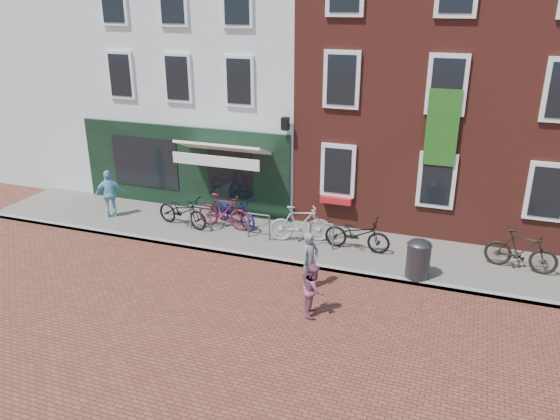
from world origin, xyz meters
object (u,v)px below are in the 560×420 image
(litter_bin, at_px, (418,257))
(bicycle_4, at_px, (357,234))
(bicycle_0, at_px, (182,211))
(boy, at_px, (314,290))
(bicycle_1, at_px, (224,211))
(bicycle_2, at_px, (235,211))
(woman, at_px, (310,261))
(cafe_person, at_px, (110,194))
(bicycle_5, at_px, (521,251))
(bicycle_3, at_px, (300,224))

(litter_bin, bearing_deg, bicycle_4, 148.84)
(bicycle_0, relative_size, bicycle_4, 1.00)
(boy, distance_m, bicycle_1, 5.65)
(bicycle_1, bearing_deg, bicycle_2, -37.99)
(boy, bearing_deg, woman, 9.37)
(litter_bin, height_order, boy, boy)
(woman, xyz_separation_m, bicycle_2, (-3.43, 2.94, -0.16))
(cafe_person, relative_size, bicycle_5, 0.86)
(bicycle_0, xyz_separation_m, bicycle_5, (10.17, 0.38, 0.06))
(woman, relative_size, bicycle_4, 0.79)
(woman, xyz_separation_m, bicycle_1, (-3.68, 2.66, -0.11))
(bicycle_2, bearing_deg, boy, -110.94)
(boy, bearing_deg, cafe_person, 55.44)
(boy, xyz_separation_m, bicycle_5, (4.70, 3.91, 0.01))
(bicycle_2, bearing_deg, cafe_person, 124.68)
(litter_bin, height_order, bicycle_2, litter_bin)
(litter_bin, bearing_deg, bicycle_2, 165.04)
(bicycle_4, bearing_deg, boy, 178.26)
(bicycle_0, xyz_separation_m, bicycle_1, (1.33, 0.31, 0.06))
(cafe_person, bearing_deg, woman, 122.45)
(bicycle_2, bearing_deg, bicycle_1, 163.88)
(bicycle_1, height_order, bicycle_3, same)
(bicycle_3, height_order, bicycle_5, same)
(bicycle_1, relative_size, bicycle_5, 1.00)
(bicycle_1, bearing_deg, woman, -121.86)
(litter_bin, relative_size, bicycle_5, 0.61)
(litter_bin, xyz_separation_m, woman, (-2.58, -1.34, 0.08))
(cafe_person, distance_m, bicycle_0, 2.72)
(litter_bin, relative_size, bicycle_1, 0.61)
(bicycle_4, bearing_deg, bicycle_5, -84.55)
(bicycle_0, height_order, bicycle_1, bicycle_1)
(bicycle_5, bearing_deg, bicycle_0, 101.15)
(litter_bin, bearing_deg, bicycle_3, 162.09)
(litter_bin, xyz_separation_m, bicycle_2, (-6.01, 1.61, -0.09))
(woman, distance_m, bicycle_4, 2.57)
(litter_bin, distance_m, bicycle_0, 7.66)
(litter_bin, xyz_separation_m, bicycle_1, (-6.26, 1.32, -0.03))
(bicycle_3, bearing_deg, bicycle_1, 69.25)
(woman, distance_m, boy, 1.28)
(boy, relative_size, bicycle_1, 0.69)
(woman, distance_m, bicycle_5, 5.83)
(bicycle_4, bearing_deg, litter_bin, -118.99)
(litter_bin, bearing_deg, bicycle_0, 172.39)
(cafe_person, height_order, bicycle_0, cafe_person)
(litter_bin, xyz_separation_m, bicycle_0, (-7.60, 1.01, -0.09))
(litter_bin, distance_m, woman, 2.91)
(cafe_person, height_order, bicycle_4, cafe_person)
(bicycle_0, distance_m, bicycle_1, 1.37)
(woman, xyz_separation_m, cafe_person, (-7.71, 2.28, 0.14))
(litter_bin, distance_m, bicycle_4, 2.20)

